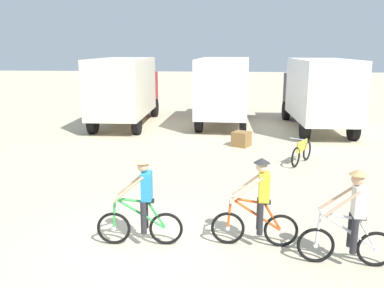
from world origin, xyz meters
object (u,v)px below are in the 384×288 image
at_px(cyclist_cowboy_hat, 258,206).
at_px(cyclist_near_camera, 351,221).
at_px(supply_crate, 241,139).
at_px(bicycle_spare, 302,152).
at_px(box_truck_cream_rv, 125,88).
at_px(cyclist_orange_shirt, 142,205).
at_px(box_truck_avon_van, 224,88).
at_px(box_truck_white_box, 319,91).

xyz_separation_m(cyclist_cowboy_hat, cyclist_near_camera, (1.61, -0.60, 0.00)).
bearing_deg(supply_crate, bicycle_spare, -50.13).
distance_m(box_truck_cream_rv, cyclist_orange_shirt, 13.32).
height_order(box_truck_avon_van, supply_crate, box_truck_avon_van).
xyz_separation_m(box_truck_cream_rv, box_truck_white_box, (9.43, -0.37, 0.00)).
height_order(box_truck_white_box, bicycle_spare, box_truck_white_box).
bearing_deg(cyclist_orange_shirt, cyclist_near_camera, -6.39).
distance_m(box_truck_avon_van, bicycle_spare, 7.87).
bearing_deg(box_truck_cream_rv, supply_crate, -35.70).
distance_m(cyclist_near_camera, supply_crate, 9.27).
bearing_deg(supply_crate, cyclist_cowboy_hat, -89.28).
relative_size(bicycle_spare, supply_crate, 2.40).
distance_m(cyclist_orange_shirt, supply_crate, 8.94).
bearing_deg(box_truck_cream_rv, cyclist_near_camera, -60.56).
height_order(bicycle_spare, supply_crate, bicycle_spare).
bearing_deg(box_truck_white_box, bicycle_spare, -105.61).
bearing_deg(cyclist_orange_shirt, box_truck_cream_rv, 105.62).
distance_m(box_truck_cream_rv, supply_crate, 7.25).
bearing_deg(box_truck_avon_van, cyclist_orange_shirt, -95.84).
relative_size(cyclist_cowboy_hat, cyclist_near_camera, 1.00).
bearing_deg(cyclist_cowboy_hat, cyclist_near_camera, -20.53).
bearing_deg(box_truck_white_box, box_truck_avon_van, 166.27).
xyz_separation_m(cyclist_cowboy_hat, supply_crate, (-0.11, 8.49, -0.55)).
bearing_deg(cyclist_near_camera, box_truck_white_box, 81.29).
bearing_deg(bicycle_spare, cyclist_orange_shirt, -123.38).
bearing_deg(supply_crate, box_truck_cream_rv, 144.30).
distance_m(box_truck_white_box, cyclist_near_camera, 13.04).
bearing_deg(cyclist_orange_shirt, cyclist_cowboy_hat, 4.20).
distance_m(cyclist_cowboy_hat, cyclist_near_camera, 1.72).
relative_size(box_truck_white_box, cyclist_near_camera, 3.75).
height_order(cyclist_cowboy_hat, supply_crate, cyclist_cowboy_hat).
height_order(box_truck_cream_rv, supply_crate, box_truck_cream_rv).
bearing_deg(supply_crate, box_truck_white_box, 45.55).
xyz_separation_m(cyclist_orange_shirt, cyclist_cowboy_hat, (2.28, 0.17, 0.00)).
height_order(box_truck_cream_rv, cyclist_near_camera, box_truck_cream_rv).
distance_m(cyclist_near_camera, bicycle_spare, 6.75).
height_order(box_truck_white_box, cyclist_orange_shirt, box_truck_white_box).
relative_size(box_truck_white_box, cyclist_cowboy_hat, 3.75).
bearing_deg(supply_crate, box_truck_avon_van, 99.25).
xyz_separation_m(box_truck_white_box, bicycle_spare, (-1.71, -6.12, -1.48)).
distance_m(box_truck_cream_rv, bicycle_spare, 10.20).
distance_m(box_truck_avon_van, box_truck_white_box, 4.61).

